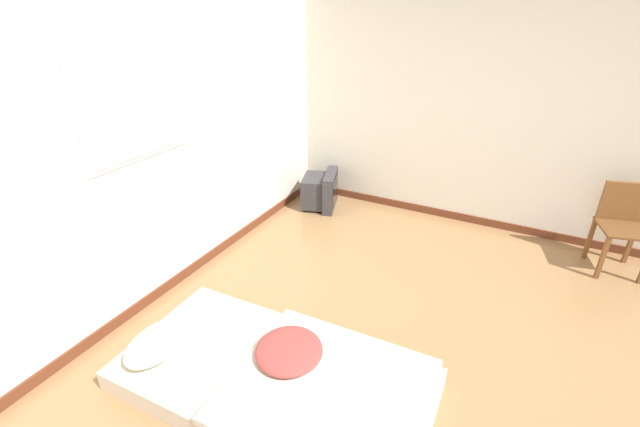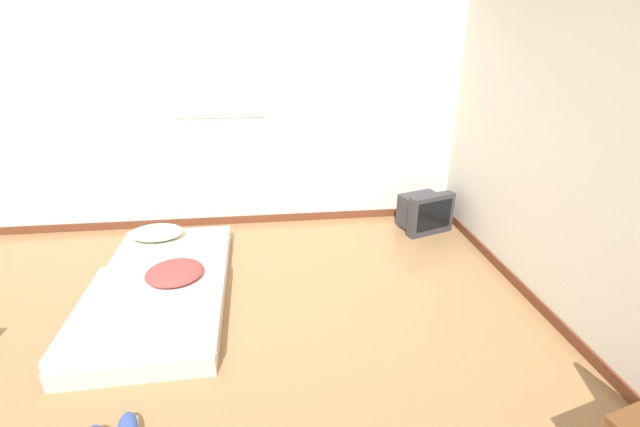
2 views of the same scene
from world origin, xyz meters
The scene contains 4 objects.
ground_plane centered at (0.00, 0.00, 0.00)m, with size 20.00×20.00×0.00m, color #997047.
wall_back centered at (0.00, 2.65, 1.29)m, with size 7.62×0.08×2.60m.
mattress_bed centered at (-0.49, 1.16, 0.11)m, with size 1.12×2.10×0.30m.
crt_tv centered at (2.18, 2.20, 0.22)m, with size 0.60×0.53×0.46m.
Camera 2 is at (0.48, -2.09, 2.09)m, focal length 24.00 mm.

